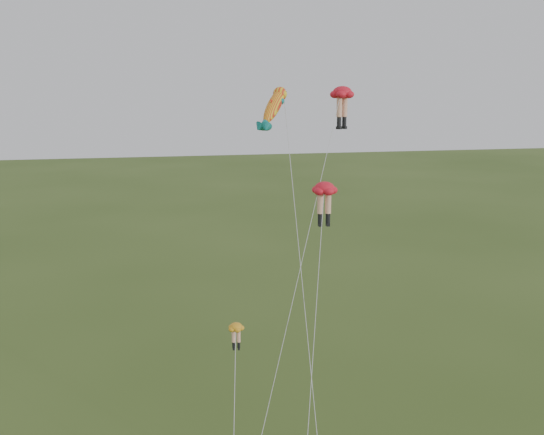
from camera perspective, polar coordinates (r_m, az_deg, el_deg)
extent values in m
ellipsoid|color=red|center=(37.71, 6.64, 11.63)|extent=(2.04, 2.04, 0.76)
cylinder|color=#FBB394|center=(37.56, 6.35, 10.27)|extent=(0.34, 0.34, 1.16)
cylinder|color=black|center=(37.60, 6.32, 8.95)|extent=(0.26, 0.26, 0.58)
cube|color=black|center=(37.62, 6.31, 8.38)|extent=(0.32, 0.39, 0.17)
cylinder|color=#FBB394|center=(37.90, 6.85, 10.28)|extent=(0.34, 0.34, 1.16)
cylinder|color=black|center=(37.93, 6.82, 8.97)|extent=(0.26, 0.26, 0.58)
cube|color=black|center=(37.95, 6.80, 8.40)|extent=(0.32, 0.39, 0.17)
cylinder|color=silver|center=(33.09, 2.75, -4.50)|extent=(7.66, 10.31, 19.12)
ellipsoid|color=red|center=(34.40, 4.97, 2.77)|extent=(1.59, 1.59, 0.75)
cylinder|color=#FBB394|center=(34.50, 4.57, 1.31)|extent=(0.33, 0.33, 1.15)
cylinder|color=black|center=(34.67, 4.55, -0.09)|extent=(0.26, 0.26, 0.58)
cube|color=black|center=(34.75, 4.54, -0.69)|extent=(0.21, 0.34, 0.17)
cylinder|color=#FBB394|center=(34.60, 5.31, 1.33)|extent=(0.33, 0.33, 1.15)
cylinder|color=black|center=(34.77, 5.28, -0.07)|extent=(0.26, 0.26, 0.58)
cube|color=black|center=(34.86, 5.27, -0.67)|extent=(0.21, 0.34, 0.17)
cylinder|color=silver|center=(31.13, 4.02, -10.79)|extent=(3.78, 9.90, 13.83)
ellipsoid|color=orange|center=(31.76, -3.41, -10.23)|extent=(0.97, 0.97, 0.43)
cylinder|color=#FBB394|center=(31.96, -3.64, -11.08)|extent=(0.19, 0.19, 0.66)
cylinder|color=black|center=(32.16, -3.63, -11.89)|extent=(0.15, 0.15, 0.33)
cube|color=black|center=(32.25, -3.62, -12.23)|extent=(0.13, 0.20, 0.10)
cylinder|color=#FBB394|center=(31.96, -3.16, -11.07)|extent=(0.19, 0.19, 0.66)
cylinder|color=black|center=(32.16, -3.15, -11.88)|extent=(0.15, 0.15, 0.33)
cube|color=black|center=(32.25, -3.14, -12.23)|extent=(0.13, 0.20, 0.10)
cylinder|color=silver|center=(30.19, -3.59, -18.65)|extent=(1.29, 6.80, 7.17)
ellipsoid|color=yellow|center=(36.58, 0.22, 10.56)|extent=(2.55, 2.91, 2.69)
sphere|color=yellow|center=(36.58, 0.22, 10.56)|extent=(1.49, 1.55, 1.27)
cone|color=#127876|center=(36.58, 0.22, 10.56)|extent=(1.28, 1.36, 1.22)
cone|color=#127876|center=(36.58, 0.22, 10.56)|extent=(1.28, 1.36, 1.22)
cone|color=#127876|center=(36.58, 0.22, 10.56)|extent=(0.72, 0.77, 0.68)
cone|color=#127876|center=(36.58, 0.22, 10.56)|extent=(0.72, 0.77, 0.68)
cone|color=red|center=(36.58, 0.22, 10.56)|extent=(0.75, 0.79, 0.67)
cylinder|color=silver|center=(32.12, 2.30, -6.03)|extent=(0.26, 12.36, 18.03)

